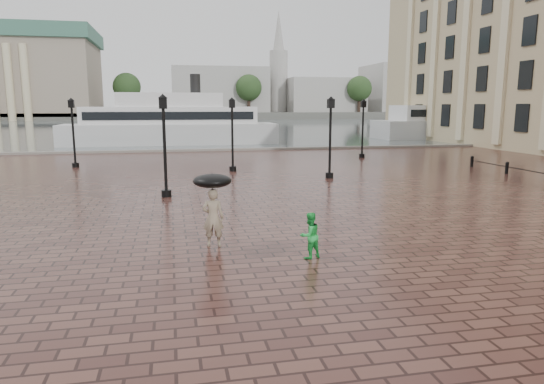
{
  "coord_description": "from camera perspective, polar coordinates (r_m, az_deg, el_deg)",
  "views": [
    {
      "loc": [
        -5.68,
        -11.94,
        4.03
      ],
      "look_at": [
        -2.7,
        2.51,
        1.4
      ],
      "focal_mm": 32.0,
      "sensor_mm": 36.0,
      "label": 1
    }
  ],
  "objects": [
    {
      "name": "adult_pedestrian",
      "position": [
        14.07,
        -6.95,
        -3.02
      ],
      "size": [
        0.69,
        0.52,
        1.7
      ],
      "primitive_type": "imported",
      "rotation": [
        0.0,
        0.0,
        2.94
      ],
      "color": "gray",
      "rests_on": "ground"
    },
    {
      "name": "quay_edge",
      "position": [
        44.49,
        -4.3,
        4.89
      ],
      "size": [
        80.0,
        0.6,
        0.3
      ],
      "primitive_type": "cube",
      "color": "slate",
      "rests_on": "ground"
    },
    {
      "name": "distant_skyline",
      "position": [
        170.73,
        6.86,
        11.86
      ],
      "size": [
        102.5,
        22.0,
        33.0
      ],
      "color": "#A29F9A",
      "rests_on": "ground"
    },
    {
      "name": "harbour_water",
      "position": [
        104.17,
        -8.62,
        7.78
      ],
      "size": [
        240.0,
        240.0,
        0.0
      ],
      "primitive_type": "plane",
      "color": "#485357",
      "rests_on": "ground"
    },
    {
      "name": "ferry_near",
      "position": [
        52.88,
        -11.8,
        7.92
      ],
      "size": [
        22.31,
        5.39,
        7.31
      ],
      "rotation": [
        0.0,
        0.0,
        0.0
      ],
      "color": "silver",
      "rests_on": "ground"
    },
    {
      "name": "ground",
      "position": [
        13.82,
        13.27,
        -7.12
      ],
      "size": [
        300.0,
        300.0,
        0.0
      ],
      "primitive_type": "plane",
      "color": "#3A1E1A",
      "rests_on": "ground"
    },
    {
      "name": "street_lamps",
      "position": [
        29.87,
        -3.83,
        6.82
      ],
      "size": [
        21.44,
        14.44,
        4.4
      ],
      "color": "black",
      "rests_on": "ground"
    },
    {
      "name": "far_shore",
      "position": [
        172.06,
        -9.9,
        8.96
      ],
      "size": [
        300.0,
        60.0,
        2.0
      ],
      "primitive_type": "cube",
      "color": "#4C4C47",
      "rests_on": "ground"
    },
    {
      "name": "child_pedestrian",
      "position": [
        13.0,
        4.46,
        -5.11
      ],
      "size": [
        0.74,
        0.67,
        1.25
      ],
      "primitive_type": "imported",
      "rotation": [
        0.0,
        0.0,
        3.53
      ],
      "color": "green",
      "rests_on": "ground"
    },
    {
      "name": "far_trees",
      "position": [
        150.14,
        -9.71,
        12.03
      ],
      "size": [
        188.0,
        8.0,
        13.5
      ],
      "color": "#2D2119",
      "rests_on": "ground"
    },
    {
      "name": "ferry_far",
      "position": [
        66.76,
        21.7,
        7.91
      ],
      "size": [
        23.37,
        6.12,
        7.62
      ],
      "rotation": [
        0.0,
        0.0,
        0.02
      ],
      "color": "silver",
      "rests_on": "ground"
    },
    {
      "name": "umbrella",
      "position": [
        13.87,
        -7.04,
        1.3
      ],
      "size": [
        1.1,
        1.1,
        1.15
      ],
      "color": "black",
      "rests_on": "ground"
    }
  ]
}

